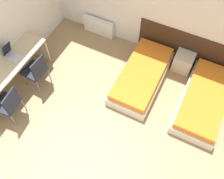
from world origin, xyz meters
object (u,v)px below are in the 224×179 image
object	(u,v)px
bed_near_door	(204,100)
nightstand	(183,62)
bed_near_window	(142,76)
chair_near_laptop	(36,70)
chair_near_notebook	(8,103)
laptop	(11,54)

from	to	relation	value
bed_near_door	nightstand	xyz separation A→B (m)	(-0.72, 0.77, 0.05)
bed_near_window	bed_near_door	distance (m)	1.45
bed_near_window	bed_near_door	world-z (taller)	same
chair_near_laptop	chair_near_notebook	distance (m)	0.92
nightstand	laptop	world-z (taller)	laptop
bed_near_door	nightstand	size ratio (longest dim) A/B	4.25
bed_near_window	nightstand	distance (m)	1.06
chair_near_notebook	bed_near_door	bearing A→B (deg)	24.97
bed_near_window	nightstand	world-z (taller)	nightstand
chair_near_notebook	bed_near_window	bearing A→B (deg)	39.59
nightstand	bed_near_window	bearing A→B (deg)	-133.04
chair_near_laptop	laptop	xyz separation A→B (m)	(-0.52, -0.03, 0.29)
chair_near_notebook	chair_near_laptop	bearing A→B (deg)	84.69
nightstand	chair_near_laptop	distance (m)	3.37
bed_near_door	nightstand	bearing A→B (deg)	133.04
bed_near_window	chair_near_laptop	distance (m)	2.36
bed_near_door	chair_near_notebook	size ratio (longest dim) A/B	2.12
nightstand	chair_near_laptop	xyz separation A→B (m)	(-2.77, -1.89, 0.29)
bed_near_window	nightstand	size ratio (longest dim) A/B	4.25
laptop	bed_near_window	bearing A→B (deg)	28.66
chair_near_notebook	laptop	distance (m)	1.07
nightstand	laptop	xyz separation A→B (m)	(-3.29, -1.93, 0.58)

